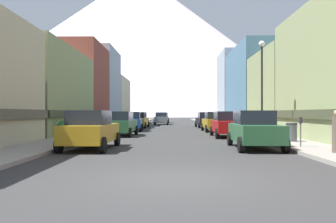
{
  "coord_description": "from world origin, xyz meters",
  "views": [
    {
      "loc": [
        -0.05,
        -8.56,
        1.66
      ],
      "look_at": [
        -0.45,
        26.08,
        1.83
      ],
      "focal_mm": 36.63,
      "sensor_mm": 36.0,
      "label": 1
    }
  ],
  "objects_px": {
    "car_right_1": "(227,124)",
    "trash_bin_right": "(292,132)",
    "car_driving_1": "(161,118)",
    "potted_plant_0": "(63,127)",
    "car_left_1": "(120,124)",
    "potted_plant_2": "(79,126)",
    "car_driving_0": "(163,118)",
    "potted_plant_1": "(268,127)",
    "car_left_3": "(139,120)",
    "pedestrian_2": "(271,126)",
    "car_left_0": "(91,130)",
    "car_right_0": "(254,129)",
    "car_right_3": "(205,120)",
    "parking_meter_near": "(301,127)",
    "car_right_2": "(215,122)",
    "pedestrian_0": "(96,122)",
    "streetlamp_right": "(262,74)",
    "car_left_2": "(131,121)"
  },
  "relations": [
    {
      "from": "car_right_2",
      "to": "car_driving_0",
      "type": "relative_size",
      "value": 1.01
    },
    {
      "from": "car_right_3",
      "to": "trash_bin_right",
      "type": "height_order",
      "value": "car_right_3"
    },
    {
      "from": "car_right_0",
      "to": "car_driving_0",
      "type": "height_order",
      "value": "same"
    },
    {
      "from": "parking_meter_near",
      "to": "trash_bin_right",
      "type": "height_order",
      "value": "parking_meter_near"
    },
    {
      "from": "car_driving_1",
      "to": "potted_plant_2",
      "type": "distance_m",
      "value": 24.84
    },
    {
      "from": "car_left_2",
      "to": "parking_meter_near",
      "type": "xyz_separation_m",
      "value": [
        9.55,
        -16.03,
        0.11
      ]
    },
    {
      "from": "car_right_1",
      "to": "pedestrian_2",
      "type": "xyz_separation_m",
      "value": [
        2.45,
        -1.99,
        -0.06
      ]
    },
    {
      "from": "streetlamp_right",
      "to": "car_left_1",
      "type": "bearing_deg",
      "value": 155.04
    },
    {
      "from": "car_left_0",
      "to": "trash_bin_right",
      "type": "bearing_deg",
      "value": 14.75
    },
    {
      "from": "potted_plant_1",
      "to": "car_right_3",
      "type": "bearing_deg",
      "value": 102.6
    },
    {
      "from": "car_right_3",
      "to": "potted_plant_1",
      "type": "bearing_deg",
      "value": -77.4
    },
    {
      "from": "car_left_0",
      "to": "car_right_0",
      "type": "xyz_separation_m",
      "value": [
        7.6,
        0.32,
        0.0
      ]
    },
    {
      "from": "pedestrian_2",
      "to": "streetlamp_right",
      "type": "height_order",
      "value": "streetlamp_right"
    },
    {
      "from": "car_right_1",
      "to": "trash_bin_right",
      "type": "xyz_separation_m",
      "value": [
        2.55,
        -5.43,
        -0.26
      ]
    },
    {
      "from": "car_left_1",
      "to": "potted_plant_2",
      "type": "distance_m",
      "value": 3.25
    },
    {
      "from": "car_left_1",
      "to": "pedestrian_2",
      "type": "relative_size",
      "value": 2.93
    },
    {
      "from": "parking_meter_near",
      "to": "potted_plant_2",
      "type": "bearing_deg",
      "value": 142.14
    },
    {
      "from": "car_driving_0",
      "to": "pedestrian_2",
      "type": "relative_size",
      "value": 2.89
    },
    {
      "from": "car_driving_0",
      "to": "car_driving_1",
      "type": "xyz_separation_m",
      "value": [
        0.0,
        -9.35,
        0.0
      ]
    },
    {
      "from": "car_right_2",
      "to": "pedestrian_0",
      "type": "bearing_deg",
      "value": -164.12
    },
    {
      "from": "car_left_3",
      "to": "potted_plant_2",
      "type": "distance_m",
      "value": 13.36
    },
    {
      "from": "car_right_1",
      "to": "potted_plant_0",
      "type": "distance_m",
      "value": 11.0
    },
    {
      "from": "potted_plant_2",
      "to": "pedestrian_2",
      "type": "bearing_deg",
      "value": -15.07
    },
    {
      "from": "car_right_0",
      "to": "trash_bin_right",
      "type": "height_order",
      "value": "car_right_0"
    },
    {
      "from": "pedestrian_0",
      "to": "streetlamp_right",
      "type": "height_order",
      "value": "streetlamp_right"
    },
    {
      "from": "potted_plant_0",
      "to": "streetlamp_right",
      "type": "relative_size",
      "value": 0.18
    },
    {
      "from": "car_driving_1",
      "to": "potted_plant_0",
      "type": "bearing_deg",
      "value": -100.95
    },
    {
      "from": "car_driving_1",
      "to": "potted_plant_0",
      "type": "relative_size",
      "value": 4.25
    },
    {
      "from": "car_driving_0",
      "to": "trash_bin_right",
      "type": "distance_m",
      "value": 41.38
    },
    {
      "from": "parking_meter_near",
      "to": "pedestrian_0",
      "type": "xyz_separation_m",
      "value": [
        -12.0,
        12.5,
        -0.12
      ]
    },
    {
      "from": "car_driving_0",
      "to": "pedestrian_0",
      "type": "bearing_deg",
      "value": -98.53
    },
    {
      "from": "car_right_3",
      "to": "potted_plant_0",
      "type": "distance_m",
      "value": 20.73
    },
    {
      "from": "trash_bin_right",
      "to": "car_left_3",
      "type": "bearing_deg",
      "value": 116.93
    },
    {
      "from": "car_left_3",
      "to": "potted_plant_0",
      "type": "height_order",
      "value": "car_left_3"
    },
    {
      "from": "car_driving_1",
      "to": "potted_plant_1",
      "type": "xyz_separation_m",
      "value": [
        8.6,
        -24.53,
        -0.24
      ]
    },
    {
      "from": "car_right_1",
      "to": "parking_meter_near",
      "type": "distance_m",
      "value": 8.55
    },
    {
      "from": "car_left_1",
      "to": "potted_plant_0",
      "type": "height_order",
      "value": "car_left_1"
    },
    {
      "from": "trash_bin_right",
      "to": "car_left_1",
      "type": "bearing_deg",
      "value": 147.53
    },
    {
      "from": "car_left_1",
      "to": "car_right_2",
      "type": "relative_size",
      "value": 1.0
    },
    {
      "from": "potted_plant_1",
      "to": "car_left_2",
      "type": "bearing_deg",
      "value": 149.35
    },
    {
      "from": "car_right_3",
      "to": "car_driving_1",
      "type": "distance_m",
      "value": 11.56
    },
    {
      "from": "car_left_1",
      "to": "pedestrian_0",
      "type": "relative_size",
      "value": 2.74
    },
    {
      "from": "car_right_1",
      "to": "potted_plant_1",
      "type": "distance_m",
      "value": 3.46
    },
    {
      "from": "car_right_3",
      "to": "parking_meter_near",
      "type": "xyz_separation_m",
      "value": [
        1.95,
        -23.93,
        0.11
      ]
    },
    {
      "from": "car_right_3",
      "to": "potted_plant_0",
      "type": "bearing_deg",
      "value": -121.41
    },
    {
      "from": "car_left_3",
      "to": "pedestrian_2",
      "type": "xyz_separation_m",
      "value": [
        10.05,
        -16.54,
        -0.06
      ]
    },
    {
      "from": "car_left_1",
      "to": "trash_bin_right",
      "type": "relative_size",
      "value": 4.55
    },
    {
      "from": "car_left_3",
      "to": "potted_plant_2",
      "type": "bearing_deg",
      "value": -103.85
    },
    {
      "from": "car_right_2",
      "to": "car_driving_0",
      "type": "xyz_separation_m",
      "value": [
        -5.4,
        28.14,
        0.0
      ]
    },
    {
      "from": "car_right_2",
      "to": "car_right_3",
      "type": "relative_size",
      "value": 0.99
    }
  ]
}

